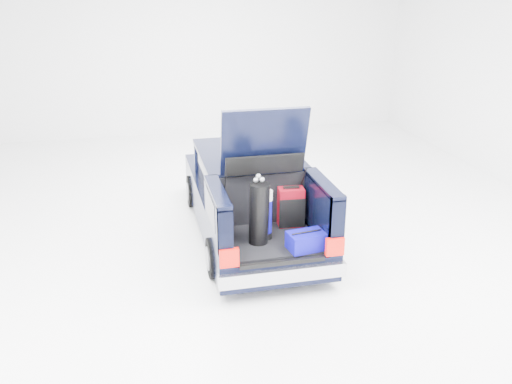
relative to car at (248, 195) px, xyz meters
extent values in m
plane|color=white|center=(0.00, -0.11, -0.67)|extent=(14.00, 14.00, 0.00)
cube|color=black|center=(0.00, 0.54, -0.17)|extent=(1.75, 3.00, 0.70)
cube|color=black|center=(0.00, 2.11, -0.27)|extent=(1.70, 0.30, 0.50)
cube|color=#A3A3AA|center=(0.00, 2.25, -0.34)|extent=(1.72, 0.10, 0.22)
cube|color=black|center=(0.00, 0.04, 0.45)|extent=(1.55, 1.95, 0.54)
cube|color=black|center=(0.00, 0.04, 0.74)|extent=(1.62, 2.05, 0.06)
cube|color=black|center=(0.00, -1.61, -0.32)|extent=(1.75, 1.30, 0.40)
cube|color=black|center=(0.00, -1.59, -0.10)|extent=(1.32, 1.18, 0.05)
cube|color=black|center=(-0.78, -1.61, 0.30)|extent=(0.20, 1.30, 0.85)
cube|color=black|center=(0.78, -1.61, 0.30)|extent=(0.20, 1.30, 0.85)
cube|color=black|center=(-0.78, -1.61, 0.74)|extent=(0.20, 1.30, 0.06)
cube|color=black|center=(0.78, -1.61, 0.74)|extent=(0.20, 1.30, 0.06)
cube|color=black|center=(0.00, -0.99, 0.30)|extent=(1.36, 0.08, 0.84)
cube|color=#A3A3AA|center=(0.00, -2.29, -0.29)|extent=(1.80, 0.12, 0.20)
cube|color=#B60F07|center=(-0.74, -2.26, 0.05)|extent=(0.26, 0.07, 0.26)
cube|color=#B60F07|center=(0.74, -2.26, 0.05)|extent=(0.26, 0.07, 0.26)
cube|color=black|center=(0.00, -2.25, -0.12)|extent=(1.20, 0.06, 0.06)
cube|color=black|center=(0.00, -1.16, 1.29)|extent=(1.28, 0.33, 1.03)
cube|color=black|center=(0.00, -1.12, 1.43)|extent=(0.95, 0.17, 0.54)
cylinder|color=black|center=(-0.82, 1.34, -0.36)|extent=(0.20, 0.62, 0.62)
cylinder|color=slate|center=(-0.82, 1.34, -0.36)|extent=(0.23, 0.36, 0.36)
cylinder|color=black|center=(0.82, 1.34, -0.36)|extent=(0.20, 0.62, 0.62)
cylinder|color=slate|center=(0.82, 1.34, -0.36)|extent=(0.23, 0.36, 0.36)
cylinder|color=black|center=(-0.82, -1.46, -0.36)|extent=(0.20, 0.62, 0.62)
cylinder|color=slate|center=(-0.82, -1.46, -0.36)|extent=(0.23, 0.36, 0.36)
cylinder|color=black|center=(0.82, -1.46, -0.36)|extent=(0.20, 0.62, 0.62)
cylinder|color=slate|center=(0.82, -1.46, -0.36)|extent=(0.23, 0.36, 0.36)
cube|color=#67030E|center=(0.42, -1.19, 0.23)|extent=(0.40, 0.27, 0.61)
cube|color=black|center=(0.42, -1.19, 0.55)|extent=(0.25, 0.07, 0.03)
cube|color=black|center=(0.42, -1.30, 0.17)|extent=(0.40, 0.05, 0.46)
cylinder|color=black|center=(-0.20, -1.68, 0.39)|extent=(0.37, 0.40, 0.93)
cube|color=white|center=(-0.20, -1.56, 0.42)|extent=(0.11, 0.05, 0.33)
sphere|color=#99999E|center=(-0.24, -1.65, 0.89)|extent=(0.08, 0.08, 0.08)
sphere|color=#99999E|center=(-0.16, -1.71, 0.91)|extent=(0.08, 0.08, 0.08)
cylinder|color=black|center=(-0.09, -1.52, -0.03)|extent=(0.33, 0.33, 0.10)
cylinder|color=#0A0581|center=(-0.09, -1.52, 0.28)|extent=(0.30, 0.30, 0.52)
cylinder|color=white|center=(-0.09, -1.52, 0.59)|extent=(0.33, 0.33, 0.13)
sphere|color=#99999E|center=(-0.06, -1.50, 0.69)|extent=(0.06, 0.06, 0.06)
sphere|color=#99999E|center=(-0.09, -1.48, 0.73)|extent=(0.06, 0.06, 0.06)
cube|color=#0A0581|center=(0.41, -2.01, 0.05)|extent=(0.56, 0.41, 0.25)
cylinder|color=black|center=(0.41, -2.01, 0.18)|extent=(0.45, 0.09, 0.03)
camera|label=1|loc=(-1.80, -8.53, 3.46)|focal=38.00mm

